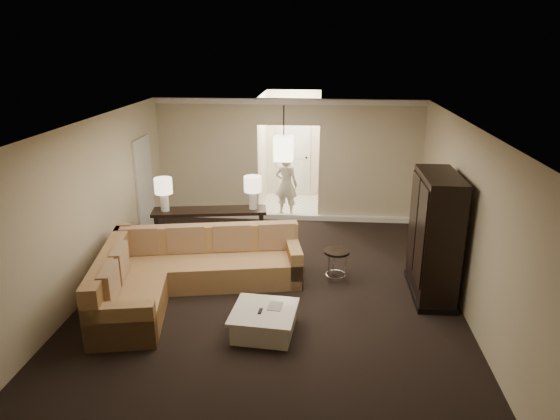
# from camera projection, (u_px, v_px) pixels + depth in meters

# --- Properties ---
(ground) EXTENTS (8.00, 8.00, 0.00)m
(ground) POSITION_uv_depth(u_px,v_px,m) (270.00, 302.00, 8.02)
(ground) COLOR black
(ground) RESTS_ON ground
(wall_back) EXTENTS (6.00, 0.04, 2.80)m
(wall_back) POSITION_uv_depth(u_px,v_px,m) (288.00, 161.00, 11.34)
(wall_back) COLOR #C5B495
(wall_back) RESTS_ON ground
(wall_front) EXTENTS (6.00, 0.04, 2.80)m
(wall_front) POSITION_uv_depth(u_px,v_px,m) (214.00, 398.00, 3.80)
(wall_front) COLOR #C5B495
(wall_front) RESTS_ON ground
(wall_left) EXTENTS (0.04, 8.00, 2.80)m
(wall_left) POSITION_uv_depth(u_px,v_px,m) (80.00, 215.00, 7.82)
(wall_left) COLOR #C5B495
(wall_left) RESTS_ON ground
(wall_right) EXTENTS (0.04, 8.00, 2.80)m
(wall_right) POSITION_uv_depth(u_px,v_px,m) (472.00, 226.00, 7.32)
(wall_right) COLOR #C5B495
(wall_right) RESTS_ON ground
(ceiling) EXTENTS (6.00, 8.00, 0.02)m
(ceiling) POSITION_uv_depth(u_px,v_px,m) (269.00, 128.00, 7.12)
(ceiling) COLOR silver
(ceiling) RESTS_ON wall_back
(crown_molding) EXTENTS (6.00, 0.10, 0.12)m
(crown_molding) POSITION_uv_depth(u_px,v_px,m) (288.00, 102.00, 10.87)
(crown_molding) COLOR silver
(crown_molding) RESTS_ON wall_back
(baseboard) EXTENTS (6.00, 0.10, 0.12)m
(baseboard) POSITION_uv_depth(u_px,v_px,m) (288.00, 217.00, 11.73)
(baseboard) COLOR silver
(baseboard) RESTS_ON ground
(side_door) EXTENTS (0.05, 0.90, 2.10)m
(side_door) POSITION_uv_depth(u_px,v_px,m) (145.00, 187.00, 10.57)
(side_door) COLOR silver
(side_door) RESTS_ON ground
(foyer) EXTENTS (1.44, 2.02, 2.80)m
(foyer) POSITION_uv_depth(u_px,v_px,m) (292.00, 153.00, 12.64)
(foyer) COLOR white
(foyer) RESTS_ON ground
(sectional_sofa) EXTENTS (3.31, 2.98, 0.95)m
(sectional_sofa) POSITION_uv_depth(u_px,v_px,m) (184.00, 272.00, 8.20)
(sectional_sofa) COLOR brown
(sectional_sofa) RESTS_ON ground
(coffee_table) EXTENTS (0.97, 0.97, 0.38)m
(coffee_table) POSITION_uv_depth(u_px,v_px,m) (264.00, 321.00, 7.12)
(coffee_table) COLOR beige
(coffee_table) RESTS_ON ground
(console_table) EXTENTS (2.27, 0.85, 0.86)m
(console_table) POSITION_uv_depth(u_px,v_px,m) (210.00, 226.00, 9.86)
(console_table) COLOR black
(console_table) RESTS_ON ground
(armoire) EXTENTS (0.61, 1.42, 2.04)m
(armoire) POSITION_uv_depth(u_px,v_px,m) (434.00, 239.00, 7.98)
(armoire) COLOR black
(armoire) RESTS_ON ground
(drink_table) EXTENTS (0.44, 0.44, 0.55)m
(drink_table) POSITION_uv_depth(u_px,v_px,m) (336.00, 259.00, 8.64)
(drink_table) COLOR black
(drink_table) RESTS_ON ground
(table_lamp_left) EXTENTS (0.34, 0.34, 0.65)m
(table_lamp_left) POSITION_uv_depth(u_px,v_px,m) (164.00, 189.00, 9.55)
(table_lamp_left) COLOR white
(table_lamp_left) RESTS_ON console_table
(table_lamp_right) EXTENTS (0.34, 0.34, 0.65)m
(table_lamp_right) POSITION_uv_depth(u_px,v_px,m) (253.00, 187.00, 9.67)
(table_lamp_right) COLOR white
(table_lamp_right) RESTS_ON console_table
(pendant_light) EXTENTS (0.38, 0.38, 1.09)m
(pendant_light) POSITION_uv_depth(u_px,v_px,m) (284.00, 148.00, 9.94)
(pendant_light) COLOR black
(pendant_light) RESTS_ON ceiling
(person) EXTENTS (0.67, 0.52, 1.65)m
(person) POSITION_uv_depth(u_px,v_px,m) (286.00, 182.00, 11.82)
(person) COLOR beige
(person) RESTS_ON ground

